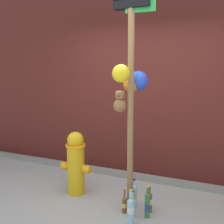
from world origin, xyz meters
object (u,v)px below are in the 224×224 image
(bottle_4, at_px, (132,207))
(bottle_5, at_px, (124,204))
(fire_hydrant, at_px, (76,163))
(bottle_1, at_px, (131,210))
(bottle_2, at_px, (134,195))
(bottle_3, at_px, (149,201))
(bottle_0, at_px, (147,205))
(memorial_post, at_px, (131,69))

(bottle_4, relative_size, bottle_5, 1.02)
(fire_hydrant, xyz_separation_m, bottle_1, (1.00, -0.44, -0.28))
(fire_hydrant, distance_m, bottle_1, 1.12)
(fire_hydrant, xyz_separation_m, bottle_2, (0.88, -0.02, -0.30))
(bottle_3, bearing_deg, bottle_1, -106.77)
(bottle_1, xyz_separation_m, bottle_2, (-0.12, 0.42, -0.02))
(bottle_0, relative_size, bottle_4, 1.19)
(memorial_post, distance_m, bottle_1, 1.60)
(bottle_0, distance_m, bottle_5, 0.29)
(fire_hydrant, bearing_deg, memorial_post, -8.19)
(memorial_post, relative_size, bottle_4, 8.62)
(bottle_4, bearing_deg, fire_hydrant, 163.19)
(fire_hydrant, height_order, bottle_0, fire_hydrant)
(fire_hydrant, distance_m, bottle_0, 1.18)
(memorial_post, bearing_deg, bottle_0, -21.92)
(bottle_5, bearing_deg, bottle_2, 79.21)
(bottle_3, relative_size, bottle_4, 1.05)
(fire_hydrant, distance_m, bottle_3, 1.15)
(memorial_post, bearing_deg, bottle_4, -58.36)
(bottle_5, bearing_deg, bottle_3, 29.41)
(bottle_1, height_order, bottle_5, bottle_1)
(bottle_2, xyz_separation_m, bottle_3, (0.22, -0.07, -0.01))
(bottle_0, distance_m, bottle_1, 0.24)
(bottle_3, relative_size, bottle_5, 1.07)
(fire_hydrant, height_order, bottle_3, fire_hydrant)
(memorial_post, bearing_deg, bottle_5, -99.93)
(memorial_post, xyz_separation_m, bottle_4, (0.10, -0.17, -1.60))
(memorial_post, xyz_separation_m, bottle_2, (0.02, 0.10, -1.58))
(memorial_post, relative_size, bottle_3, 8.20)
(memorial_post, xyz_separation_m, bottle_0, (0.27, -0.11, -1.57))
(bottle_5, bearing_deg, fire_hydrant, 164.07)
(memorial_post, distance_m, bottle_5, 1.62)
(fire_hydrant, height_order, bottle_2, fire_hydrant)
(bottle_1, relative_size, bottle_2, 1.12)
(bottle_3, bearing_deg, bottle_5, -150.59)
(fire_hydrant, height_order, bottle_1, fire_hydrant)
(bottle_1, bearing_deg, bottle_3, 73.23)
(fire_hydrant, distance_m, bottle_4, 1.05)
(fire_hydrant, bearing_deg, bottle_4, -16.81)
(bottle_1, relative_size, bottle_5, 1.26)
(bottle_4, distance_m, bottle_5, 0.13)
(fire_hydrant, xyz_separation_m, bottle_3, (1.10, -0.09, -0.31))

